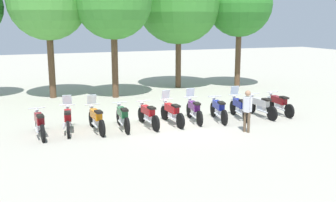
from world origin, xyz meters
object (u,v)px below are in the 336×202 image
(motorcycle_1, at_px, (68,119))
(motorcycle_9, at_px, (261,106))
(tree_2, at_px, (113,1))
(motorcycle_8, at_px, (239,107))
(motorcycle_10, at_px, (279,104))
(motorcycle_7, at_px, (218,109))
(person_0, at_px, (247,108))
(motorcycle_0, at_px, (40,123))
(motorcycle_4, at_px, (148,114))
(motorcycle_3, at_px, (123,116))
(tree_1, at_px, (48,1))
(motorcycle_2, at_px, (96,118))
(tree_3, at_px, (179,1))
(motorcycle_5, at_px, (172,112))
(motorcycle_6, at_px, (194,109))
(tree_4, at_px, (240,5))

(motorcycle_1, relative_size, motorcycle_9, 1.00)
(motorcycle_9, xyz_separation_m, tree_2, (-5.08, 6.90, 4.87))
(motorcycle_8, distance_m, motorcycle_10, 2.11)
(motorcycle_7, height_order, motorcycle_10, same)
(motorcycle_7, relative_size, motorcycle_8, 1.00)
(motorcycle_10, xyz_separation_m, person_0, (-3.03, -2.07, 0.47))
(motorcycle_0, xyz_separation_m, tree_2, (4.47, 6.52, 4.87))
(person_0, bearing_deg, motorcycle_4, 118.50)
(motorcycle_3, relative_size, tree_2, 0.29)
(motorcycle_8, relative_size, tree_1, 0.29)
(person_0, bearing_deg, motorcycle_2, 129.32)
(tree_3, bearing_deg, motorcycle_7, -100.95)
(motorcycle_1, distance_m, motorcycle_5, 4.25)
(motorcycle_10, distance_m, person_0, 3.70)
(motorcycle_7, xyz_separation_m, motorcycle_8, (1.06, 0.03, 0.01))
(tree_3, bearing_deg, person_0, -98.14)
(motorcycle_0, relative_size, motorcycle_9, 1.00)
(motorcycle_5, bearing_deg, motorcycle_8, -96.13)
(motorcycle_6, height_order, tree_4, tree_4)
(motorcycle_1, xyz_separation_m, motorcycle_10, (9.54, -0.47, -0.01))
(person_0, height_order, tree_2, tree_2)
(motorcycle_6, distance_m, person_0, 2.64)
(motorcycle_3, relative_size, person_0, 1.32)
(motorcycle_6, height_order, motorcycle_7, motorcycle_6)
(motorcycle_7, bearing_deg, motorcycle_4, 97.71)
(motorcycle_8, distance_m, tree_1, 11.86)
(motorcycle_5, bearing_deg, motorcycle_2, 85.46)
(motorcycle_7, bearing_deg, motorcycle_10, -79.57)
(motorcycle_2, distance_m, motorcycle_3, 1.06)
(motorcycle_0, relative_size, motorcycle_6, 1.00)
(motorcycle_0, height_order, tree_4, tree_4)
(motorcycle_4, relative_size, motorcycle_7, 1.01)
(motorcycle_1, bearing_deg, motorcycle_6, -85.88)
(motorcycle_10, relative_size, tree_1, 0.29)
(tree_4, bearing_deg, motorcycle_4, -139.28)
(motorcycle_9, bearing_deg, tree_2, 33.41)
(motorcycle_8, bearing_deg, motorcycle_7, 100.90)
(person_0, relative_size, tree_4, 0.22)
(motorcycle_1, bearing_deg, motorcycle_2, -98.06)
(motorcycle_9, bearing_deg, motorcycle_4, 84.52)
(motorcycle_5, bearing_deg, motorcycle_0, 84.98)
(motorcycle_7, distance_m, motorcycle_9, 2.12)
(tree_2, bearing_deg, motorcycle_6, -73.80)
(motorcycle_0, distance_m, tree_4, 15.60)
(motorcycle_0, relative_size, tree_3, 0.27)
(motorcycle_6, xyz_separation_m, tree_3, (2.74, 8.42, 4.98))
(tree_3, bearing_deg, tree_2, -158.05)
(motorcycle_6, relative_size, person_0, 1.31)
(motorcycle_0, xyz_separation_m, motorcycle_8, (8.49, -0.25, 0.01))
(motorcycle_0, bearing_deg, motorcycle_4, -96.17)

